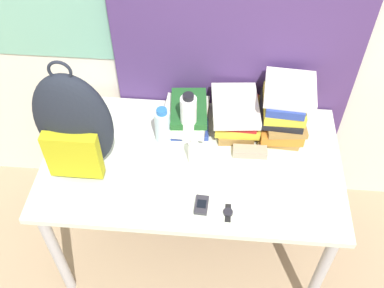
# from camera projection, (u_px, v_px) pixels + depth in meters

# --- Properties ---
(curtain_blue) EXTENTS (1.12, 0.04, 2.50)m
(curtain_blue) POSITION_uv_depth(u_px,v_px,m) (240.00, 1.00, 1.83)
(curtain_blue) COLOR #4C336B
(curtain_blue) RESTS_ON ground_plane
(desk) EXTENTS (1.31, 0.74, 0.70)m
(desk) POSITION_uv_depth(u_px,v_px,m) (192.00, 171.00, 2.04)
(desk) COLOR silver
(desk) RESTS_ON ground_plane
(backpack) EXTENTS (0.32, 0.18, 0.55)m
(backpack) POSITION_uv_depth(u_px,v_px,m) (74.00, 126.00, 1.79)
(backpack) COLOR #1E232D
(backpack) RESTS_ON desk
(book_stack_left) EXTENTS (0.22, 0.28, 0.11)m
(book_stack_left) POSITION_uv_depth(u_px,v_px,m) (187.00, 115.00, 2.09)
(book_stack_left) COLOR navy
(book_stack_left) RESTS_ON desk
(book_stack_center) EXTENTS (0.23, 0.29, 0.15)m
(book_stack_center) POSITION_uv_depth(u_px,v_px,m) (236.00, 114.00, 2.06)
(book_stack_center) COLOR olive
(book_stack_center) RESTS_ON desk
(book_stack_right) EXTENTS (0.25, 0.30, 0.26)m
(book_stack_right) POSITION_uv_depth(u_px,v_px,m) (283.00, 109.00, 2.01)
(book_stack_right) COLOR olive
(book_stack_right) RESTS_ON desk
(water_bottle) EXTENTS (0.07, 0.07, 0.19)m
(water_bottle) POSITION_uv_depth(u_px,v_px,m) (163.00, 126.00, 2.00)
(water_bottle) COLOR silver
(water_bottle) RESTS_ON desk
(sports_bottle) EXTENTS (0.07, 0.07, 0.27)m
(sports_bottle) POSITION_uv_depth(u_px,v_px,m) (189.00, 118.00, 1.97)
(sports_bottle) COLOR white
(sports_bottle) RESTS_ON desk
(sunscreen_bottle) EXTENTS (0.04, 0.04, 0.15)m
(sunscreen_bottle) POSITION_uv_depth(u_px,v_px,m) (193.00, 152.00, 1.92)
(sunscreen_bottle) COLOR white
(sunscreen_bottle) RESTS_ON desk
(cell_phone) EXTENTS (0.06, 0.09, 0.02)m
(cell_phone) POSITION_uv_depth(u_px,v_px,m) (202.00, 205.00, 1.81)
(cell_phone) COLOR #2D2D33
(cell_phone) RESTS_ON desk
(sunglasses_case) EXTENTS (0.15, 0.06, 0.04)m
(sunglasses_case) POSITION_uv_depth(u_px,v_px,m) (250.00, 152.00, 1.99)
(sunglasses_case) COLOR gray
(sunglasses_case) RESTS_ON desk
(wristwatch) EXTENTS (0.04, 0.09, 0.01)m
(wristwatch) POSITION_uv_depth(u_px,v_px,m) (228.00, 213.00, 1.79)
(wristwatch) COLOR black
(wristwatch) RESTS_ON desk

